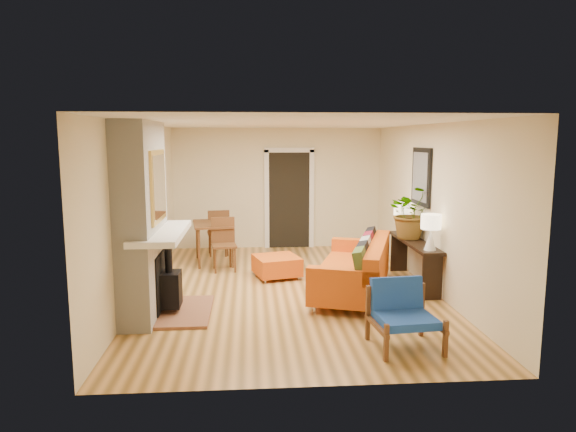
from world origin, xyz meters
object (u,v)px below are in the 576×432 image
at_px(sofa, 358,269).
at_px(blue_chair, 402,310).
at_px(dining_table, 217,231).
at_px(console_table, 414,250).
at_px(lamp_near, 431,228).
at_px(ottoman, 277,265).
at_px(houseplant, 411,212).
at_px(lamp_far, 402,214).

relative_size(sofa, blue_chair, 3.13).
height_order(dining_table, console_table, dining_table).
height_order(dining_table, lamp_near, lamp_near).
height_order(ottoman, console_table, console_table).
xyz_separation_m(blue_chair, houseplant, (0.93, 2.65, 0.76)).
xyz_separation_m(sofa, houseplant, (1.02, 0.66, 0.77)).
relative_size(dining_table, houseplant, 2.04).
distance_m(sofa, houseplant, 1.44).
bearing_deg(console_table, lamp_far, 90.00).
height_order(blue_chair, lamp_far, lamp_far).
xyz_separation_m(ottoman, console_table, (2.22, -0.60, 0.37)).
bearing_deg(sofa, lamp_near, -13.55).
relative_size(console_table, lamp_near, 3.43).
height_order(sofa, console_table, sofa).
height_order(blue_chair, lamp_near, lamp_near).
bearing_deg(blue_chair, houseplant, 70.76).
xyz_separation_m(sofa, blue_chair, (0.09, -1.99, 0.02)).
height_order(ottoman, blue_chair, blue_chair).
xyz_separation_m(ottoman, lamp_near, (2.22, -1.30, 0.85)).
height_order(sofa, blue_chair, sofa).
distance_m(blue_chair, dining_table, 4.83).
bearing_deg(houseplant, blue_chair, -109.24).
bearing_deg(dining_table, ottoman, -46.57).
bearing_deg(lamp_near, houseplant, 90.63).
xyz_separation_m(lamp_far, houseplant, (-0.01, -0.53, 0.10)).
height_order(sofa, houseplant, houseplant).
bearing_deg(houseplant, dining_table, 154.90).
relative_size(blue_chair, houseplant, 0.90).
bearing_deg(ottoman, sofa, -41.47).
relative_size(sofa, lamp_far, 4.57).
relative_size(ottoman, blue_chair, 1.12).
height_order(ottoman, dining_table, dining_table).
height_order(console_table, lamp_far, lamp_far).
bearing_deg(blue_chair, console_table, 69.09).
bearing_deg(sofa, dining_table, 135.98).
distance_m(sofa, console_table, 1.14).
relative_size(ottoman, lamp_far, 1.63).
bearing_deg(lamp_near, sofa, 166.45).
distance_m(lamp_far, houseplant, 0.54).
bearing_deg(ottoman, dining_table, 133.43).
bearing_deg(lamp_far, ottoman, -176.47).
xyz_separation_m(lamp_near, houseplant, (-0.01, 0.91, 0.10)).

